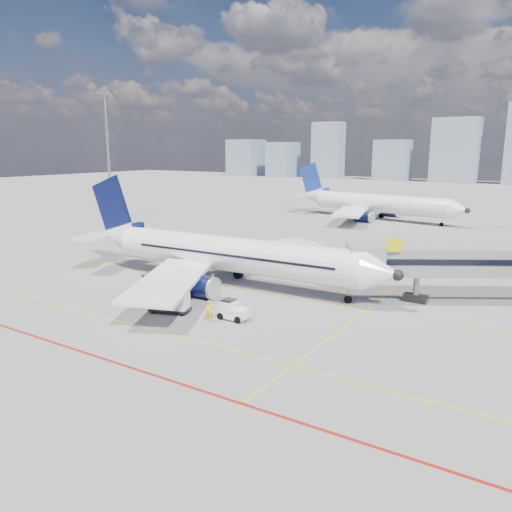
{
  "coord_description": "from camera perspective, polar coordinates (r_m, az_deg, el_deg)",
  "views": [
    {
      "loc": [
        28.54,
        -33.46,
        14.26
      ],
      "look_at": [
        3.19,
        6.39,
        4.0
      ],
      "focal_mm": 35.0,
      "sensor_mm": 36.0,
      "label": 1
    }
  ],
  "objects": [
    {
      "name": "floodlight_mast_nw",
      "position": [
        111.24,
        -16.56,
        11.42
      ],
      "size": [
        3.2,
        0.61,
        25.45
      ],
      "color": "gray",
      "rests_on": "ground"
    },
    {
      "name": "ground",
      "position": [
        46.23,
        -7.65,
        -5.82
      ],
      "size": [
        420.0,
        420.0,
        0.0
      ],
      "primitive_type": "plane",
      "color": "slate",
      "rests_on": "ground"
    },
    {
      "name": "apron_markings",
      "position": [
        43.86,
        -11.54,
        -6.97
      ],
      "size": [
        90.0,
        35.12,
        0.01
      ],
      "color": "yellow",
      "rests_on": "ground"
    },
    {
      "name": "jet_bridge",
      "position": [
        51.71,
        26.15,
        -0.76
      ],
      "size": [
        23.55,
        15.78,
        6.3
      ],
      "color": "gray",
      "rests_on": "ground"
    },
    {
      "name": "main_aircraft",
      "position": [
        53.4,
        -4.11,
        0.29
      ],
      "size": [
        38.34,
        33.4,
        11.17
      ],
      "rotation": [
        0.0,
        0.0,
        0.03
      ],
      "color": "white",
      "rests_on": "ground"
    },
    {
      "name": "belt_loader",
      "position": [
        54.91,
        -10.76,
        -2.37
      ],
      "size": [
        5.76,
        1.92,
        2.32
      ],
      "rotation": [
        0.0,
        0.0,
        0.11
      ],
      "color": "black",
      "rests_on": "ground"
    },
    {
      "name": "baggage_tug",
      "position": [
        42.54,
        -2.77,
        -6.19
      ],
      "size": [
        2.45,
        1.49,
        1.69
      ],
      "rotation": [
        0.0,
        0.0,
        0.01
      ],
      "color": "white",
      "rests_on": "ground"
    },
    {
      "name": "second_aircraft",
      "position": [
        104.97,
        13.22,
        5.9
      ],
      "size": [
        38.08,
        32.92,
        11.18
      ],
      "rotation": [
        0.0,
        0.0,
        -0.18
      ],
      "color": "white",
      "rests_on": "ground"
    },
    {
      "name": "distant_skyline",
      "position": [
        225.42,
        25.37,
        10.29
      ],
      "size": [
        249.02,
        15.97,
        31.61
      ],
      "color": "#768EA3",
      "rests_on": "ground"
    },
    {
      "name": "cargo_dolly",
      "position": [
        44.78,
        -9.83,
        -5.07
      ],
      "size": [
        3.85,
        2.61,
        1.94
      ],
      "rotation": [
        0.0,
        0.0,
        0.32
      ],
      "color": "black",
      "rests_on": "ground"
    },
    {
      "name": "ramp_worker",
      "position": [
        41.99,
        -5.3,
        -6.3
      ],
      "size": [
        0.8,
        0.8,
        1.87
      ],
      "primitive_type": "imported",
      "rotation": [
        0.0,
        0.0,
        0.79
      ],
      "color": "yellow",
      "rests_on": "ground"
    }
  ]
}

